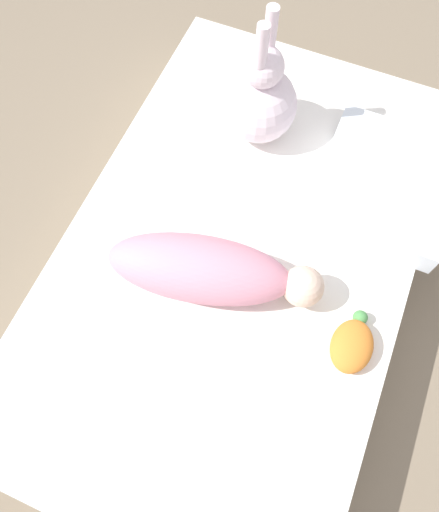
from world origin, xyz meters
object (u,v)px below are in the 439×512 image
object	(u,v)px
swaddled_baby	(208,270)
turtle_plush	(352,345)
bunny_plush	(260,99)
pillow	(386,185)

from	to	relation	value
swaddled_baby	turtle_plush	world-z (taller)	swaddled_baby
bunny_plush	pillow	bearing A→B (deg)	-99.79
turtle_plush	swaddled_baby	bearing A→B (deg)	85.79
pillow	bunny_plush	world-z (taller)	bunny_plush
swaddled_baby	turtle_plush	size ratio (longest dim) A/B	3.30
pillow	bunny_plush	xyz separation A→B (m)	(0.07, 0.40, 0.09)
pillow	bunny_plush	size ratio (longest dim) A/B	0.97
bunny_plush	turtle_plush	bearing A→B (deg)	-139.98
pillow	bunny_plush	bearing A→B (deg)	80.21
bunny_plush	turtle_plush	distance (m)	0.70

